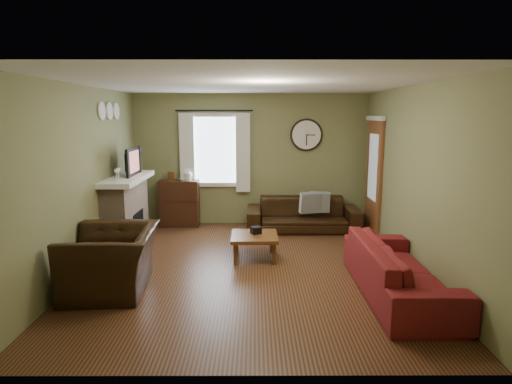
{
  "coord_description": "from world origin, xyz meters",
  "views": [
    {
      "loc": [
        0.08,
        -5.91,
        2.2
      ],
      "look_at": [
        0.1,
        0.4,
        1.05
      ],
      "focal_mm": 30.0,
      "sensor_mm": 36.0,
      "label": 1
    }
  ],
  "objects_px": {
    "bookshelf": "(179,203)",
    "armchair": "(112,261)",
    "sofa_brown": "(303,214)",
    "coffee_table": "(254,247)",
    "sofa_red": "(399,270)"
  },
  "relations": [
    {
      "from": "bookshelf",
      "to": "armchair",
      "type": "relative_size",
      "value": 0.76
    },
    {
      "from": "bookshelf",
      "to": "sofa_brown",
      "type": "distance_m",
      "value": 2.44
    },
    {
      "from": "armchair",
      "to": "bookshelf",
      "type": "bearing_deg",
      "value": 170.76
    },
    {
      "from": "bookshelf",
      "to": "coffee_table",
      "type": "height_order",
      "value": "bookshelf"
    },
    {
      "from": "armchair",
      "to": "sofa_brown",
      "type": "bearing_deg",
      "value": 132.57
    },
    {
      "from": "sofa_red",
      "to": "armchair",
      "type": "height_order",
      "value": "armchair"
    },
    {
      "from": "sofa_brown",
      "to": "armchair",
      "type": "relative_size",
      "value": 1.77
    },
    {
      "from": "sofa_brown",
      "to": "sofa_red",
      "type": "relative_size",
      "value": 0.95
    },
    {
      "from": "sofa_brown",
      "to": "coffee_table",
      "type": "relative_size",
      "value": 3.02
    },
    {
      "from": "sofa_red",
      "to": "armchair",
      "type": "distance_m",
      "value": 3.56
    },
    {
      "from": "bookshelf",
      "to": "armchair",
      "type": "xyz_separation_m",
      "value": [
        -0.3,
        -3.18,
        -0.07
      ]
    },
    {
      "from": "sofa_red",
      "to": "coffee_table",
      "type": "xyz_separation_m",
      "value": [
        -1.77,
        1.37,
        -0.14
      ]
    },
    {
      "from": "bookshelf",
      "to": "armchair",
      "type": "height_order",
      "value": "bookshelf"
    },
    {
      "from": "sofa_brown",
      "to": "coffee_table",
      "type": "bearing_deg",
      "value": -119.43
    },
    {
      "from": "sofa_red",
      "to": "armchair",
      "type": "xyz_separation_m",
      "value": [
        -3.56,
        0.15,
        0.06
      ]
    }
  ]
}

